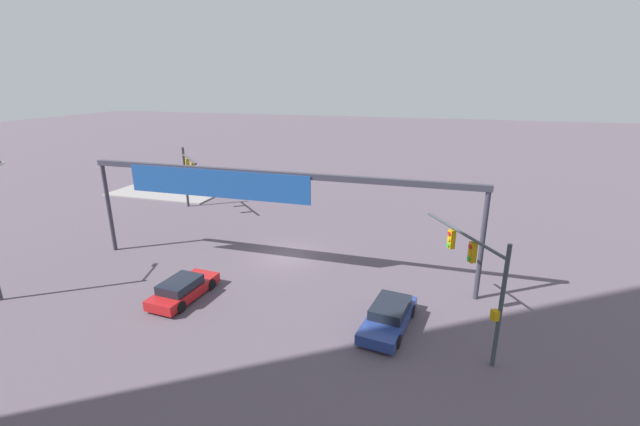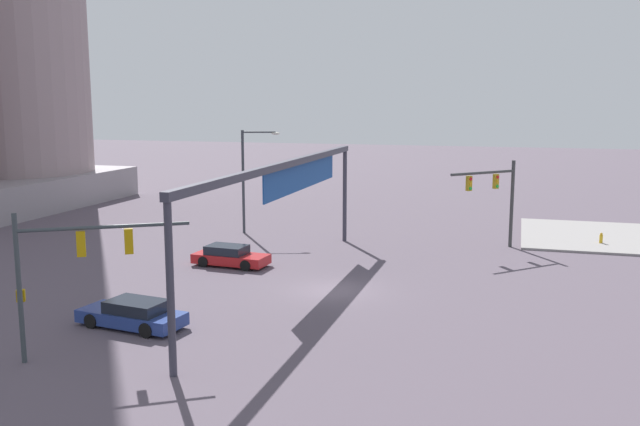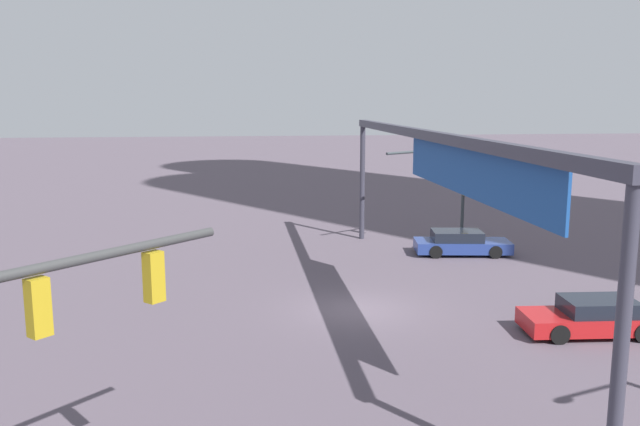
{
  "view_description": "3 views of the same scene",
  "coord_description": "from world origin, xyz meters",
  "px_view_note": "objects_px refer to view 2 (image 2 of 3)",
  "views": [
    {
      "loc": [
        -10.01,
        25.26,
        11.81
      ],
      "look_at": [
        -2.34,
        -0.31,
        3.29
      ],
      "focal_mm": 23.46,
      "sensor_mm": 36.0,
      "label": 1
    },
    {
      "loc": [
        -33.26,
        -8.95,
        9.67
      ],
      "look_at": [
        1.37,
        1.11,
        3.77
      ],
      "focal_mm": 38.77,
      "sensor_mm": 36.0,
      "label": 2
    },
    {
      "loc": [
        22.93,
        -4.36,
        7.72
      ],
      "look_at": [
        -1.95,
        -1.16,
        3.34
      ],
      "focal_mm": 36.77,
      "sensor_mm": 36.0,
      "label": 3
    }
  ],
  "objects_px": {
    "traffic_signal_near_corner": "(68,259)",
    "sedan_car_waiting_far": "(230,256)",
    "sedan_car_approaching": "(133,314)",
    "traffic_signal_opposite_side": "(497,191)",
    "fire_hydrant_on_curb": "(601,238)",
    "streetlamp_curved_arm": "(248,173)"
  },
  "relations": [
    {
      "from": "traffic_signal_near_corner",
      "to": "sedan_car_waiting_far",
      "type": "height_order",
      "value": "traffic_signal_near_corner"
    },
    {
      "from": "sedan_car_approaching",
      "to": "traffic_signal_opposite_side",
      "type": "bearing_deg",
      "value": -116.57
    },
    {
      "from": "traffic_signal_near_corner",
      "to": "sedan_car_approaching",
      "type": "distance_m",
      "value": 5.01
    },
    {
      "from": "fire_hydrant_on_curb",
      "to": "sedan_car_waiting_far",
      "type": "bearing_deg",
      "value": 119.74
    },
    {
      "from": "traffic_signal_opposite_side",
      "to": "fire_hydrant_on_curb",
      "type": "height_order",
      "value": "traffic_signal_opposite_side"
    },
    {
      "from": "sedan_car_waiting_far",
      "to": "sedan_car_approaching",
      "type": "bearing_deg",
      "value": -83.25
    },
    {
      "from": "traffic_signal_opposite_side",
      "to": "sedan_car_approaching",
      "type": "height_order",
      "value": "traffic_signal_opposite_side"
    },
    {
      "from": "streetlamp_curved_arm",
      "to": "sedan_car_waiting_far",
      "type": "relative_size",
      "value": 1.66
    },
    {
      "from": "streetlamp_curved_arm",
      "to": "sedan_car_approaching",
      "type": "relative_size",
      "value": 1.53
    },
    {
      "from": "sedan_car_waiting_far",
      "to": "traffic_signal_opposite_side",
      "type": "bearing_deg",
      "value": 36.03
    },
    {
      "from": "streetlamp_curved_arm",
      "to": "sedan_car_waiting_far",
      "type": "height_order",
      "value": "streetlamp_curved_arm"
    },
    {
      "from": "streetlamp_curved_arm",
      "to": "fire_hydrant_on_curb",
      "type": "distance_m",
      "value": 24.95
    },
    {
      "from": "streetlamp_curved_arm",
      "to": "sedan_car_approaching",
      "type": "distance_m",
      "value": 21.98
    },
    {
      "from": "sedan_car_waiting_far",
      "to": "fire_hydrant_on_curb",
      "type": "height_order",
      "value": "sedan_car_waiting_far"
    },
    {
      "from": "sedan_car_approaching",
      "to": "sedan_car_waiting_far",
      "type": "bearing_deg",
      "value": -79.33
    },
    {
      "from": "sedan_car_waiting_far",
      "to": "fire_hydrant_on_curb",
      "type": "xyz_separation_m",
      "value": [
        12.39,
        -21.7,
        -0.09
      ]
    },
    {
      "from": "traffic_signal_near_corner",
      "to": "streetlamp_curved_arm",
      "type": "xyz_separation_m",
      "value": [
        25.18,
        3.04,
        0.62
      ]
    },
    {
      "from": "streetlamp_curved_arm",
      "to": "sedan_car_approaching",
      "type": "xyz_separation_m",
      "value": [
        -21.38,
        -3.3,
        -3.87
      ]
    },
    {
      "from": "traffic_signal_near_corner",
      "to": "sedan_car_waiting_far",
      "type": "distance_m",
      "value": 15.65
    },
    {
      "from": "traffic_signal_opposite_side",
      "to": "sedan_car_approaching",
      "type": "bearing_deg",
      "value": 9.92
    },
    {
      "from": "traffic_signal_near_corner",
      "to": "fire_hydrant_on_curb",
      "type": "xyz_separation_m",
      "value": [
        27.7,
        -21.46,
        -3.34
      ]
    },
    {
      "from": "traffic_signal_near_corner",
      "to": "traffic_signal_opposite_side",
      "type": "bearing_deg",
      "value": 27.11
    }
  ]
}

